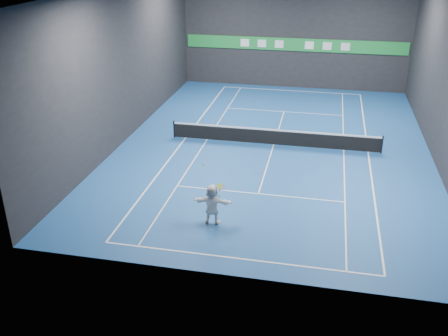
% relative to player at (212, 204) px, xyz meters
% --- Properties ---
extents(ground, '(26.00, 26.00, 0.00)m').
position_rel_player_xyz_m(ground, '(1.58, 9.49, -0.92)').
color(ground, navy).
rests_on(ground, ground).
extents(wall_back, '(18.00, 0.10, 9.00)m').
position_rel_player_xyz_m(wall_back, '(1.58, 22.49, 3.58)').
color(wall_back, black).
rests_on(wall_back, ground).
extents(wall_front, '(18.00, 0.10, 9.00)m').
position_rel_player_xyz_m(wall_front, '(1.58, -3.51, 3.58)').
color(wall_front, black).
rests_on(wall_front, ground).
extents(wall_left, '(0.10, 26.00, 9.00)m').
position_rel_player_xyz_m(wall_left, '(-7.42, 9.49, 3.58)').
color(wall_left, black).
rests_on(wall_left, ground).
extents(wall_right, '(0.10, 26.00, 9.00)m').
position_rel_player_xyz_m(wall_right, '(10.58, 9.49, 3.58)').
color(wall_right, black).
rests_on(wall_right, ground).
extents(baseline_near, '(10.98, 0.08, 0.01)m').
position_rel_player_xyz_m(baseline_near, '(1.58, -2.40, -0.91)').
color(baseline_near, white).
rests_on(baseline_near, ground).
extents(baseline_far, '(10.98, 0.08, 0.01)m').
position_rel_player_xyz_m(baseline_far, '(1.58, 21.38, -0.91)').
color(baseline_far, white).
rests_on(baseline_far, ground).
extents(sideline_doubles_left, '(0.08, 23.78, 0.01)m').
position_rel_player_xyz_m(sideline_doubles_left, '(-3.91, 9.49, -0.91)').
color(sideline_doubles_left, white).
rests_on(sideline_doubles_left, ground).
extents(sideline_doubles_right, '(0.08, 23.78, 0.01)m').
position_rel_player_xyz_m(sideline_doubles_right, '(7.07, 9.49, -0.91)').
color(sideline_doubles_right, white).
rests_on(sideline_doubles_right, ground).
extents(sideline_singles_left, '(0.06, 23.78, 0.01)m').
position_rel_player_xyz_m(sideline_singles_left, '(-2.53, 9.49, -0.91)').
color(sideline_singles_left, white).
rests_on(sideline_singles_left, ground).
extents(sideline_singles_right, '(0.06, 23.78, 0.01)m').
position_rel_player_xyz_m(sideline_singles_right, '(5.69, 9.49, -0.91)').
color(sideline_singles_right, white).
rests_on(sideline_singles_right, ground).
extents(service_line_near, '(8.23, 0.06, 0.01)m').
position_rel_player_xyz_m(service_line_near, '(1.58, 3.09, -0.91)').
color(service_line_near, white).
rests_on(service_line_near, ground).
extents(service_line_far, '(8.23, 0.06, 0.01)m').
position_rel_player_xyz_m(service_line_far, '(1.58, 15.89, -0.91)').
color(service_line_far, white).
rests_on(service_line_far, ground).
extents(center_service_line, '(0.06, 12.80, 0.01)m').
position_rel_player_xyz_m(center_service_line, '(1.58, 9.49, -0.91)').
color(center_service_line, white).
rests_on(center_service_line, ground).
extents(player, '(1.72, 0.59, 1.83)m').
position_rel_player_xyz_m(player, '(0.00, 0.00, 0.00)').
color(player, white).
rests_on(player, ground).
extents(tennis_ball, '(0.07, 0.07, 0.07)m').
position_rel_player_xyz_m(tennis_ball, '(-0.35, -0.00, 1.84)').
color(tennis_ball, '#CFFC2A').
rests_on(tennis_ball, player).
extents(tennis_net, '(12.50, 0.10, 1.07)m').
position_rel_player_xyz_m(tennis_net, '(1.58, 9.49, -0.38)').
color(tennis_net, black).
rests_on(tennis_net, ground).
extents(sponsor_banner, '(17.64, 0.11, 1.00)m').
position_rel_player_xyz_m(sponsor_banner, '(1.58, 22.42, 2.58)').
color(sponsor_banner, '#1F913A').
rests_on(sponsor_banner, wall_back).
extents(tennis_racket, '(0.46, 0.40, 0.69)m').
position_rel_player_xyz_m(tennis_racket, '(0.37, 0.05, 0.78)').
color(tennis_racket, '#AC121F').
rests_on(tennis_racket, player).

